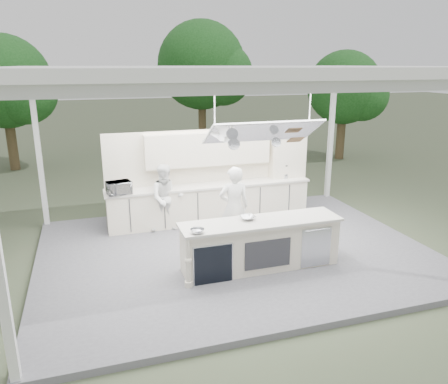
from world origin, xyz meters
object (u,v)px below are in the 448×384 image
object	(u,v)px
sous_chef	(167,198)
back_counter	(210,202)
demo_island	(260,244)
head_chef	(234,207)

from	to	relation	value
sous_chef	back_counter	bearing A→B (deg)	18.92
demo_island	back_counter	size ratio (longest dim) A/B	0.61
sous_chef	demo_island	bearing A→B (deg)	-59.79
back_counter	head_chef	xyz separation A→B (m)	(0.04, -1.70, 0.40)
demo_island	sous_chef	bearing A→B (deg)	118.40
demo_island	sous_chef	xyz separation A→B (m)	(-1.33, 2.46, 0.32)
back_counter	demo_island	bearing A→B (deg)	-86.37
demo_island	head_chef	size ratio (longest dim) A/B	1.76
head_chef	sous_chef	distance (m)	1.80
demo_island	sous_chef	size ratio (longest dim) A/B	1.94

